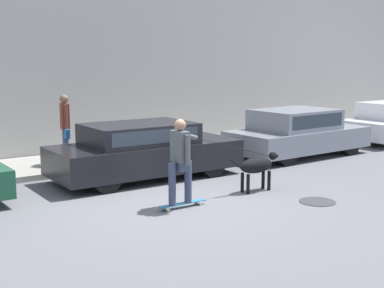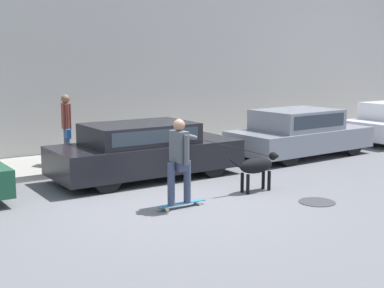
# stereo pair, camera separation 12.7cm
# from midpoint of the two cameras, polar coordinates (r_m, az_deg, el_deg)

# --- Properties ---
(ground_plane) EXTENTS (36.00, 36.00, 0.00)m
(ground_plane) POSITION_cam_midpoint_polar(r_m,az_deg,el_deg) (10.17, -1.98, -6.27)
(ground_plane) COLOR slate
(back_wall) EXTENTS (32.00, 0.30, 5.90)m
(back_wall) POSITION_cam_midpoint_polar(r_m,az_deg,el_deg) (15.05, -14.43, 9.81)
(back_wall) COLOR #B2ADA8
(back_wall) RESTS_ON ground_plane
(sidewalk_curb) EXTENTS (30.00, 2.38, 0.13)m
(sidewalk_curb) POSITION_cam_midpoint_polar(r_m,az_deg,el_deg) (14.03, -12.00, -1.88)
(sidewalk_curb) COLOR gray
(sidewalk_curb) RESTS_ON ground_plane
(parked_car_1) EXTENTS (4.31, 1.81, 1.27)m
(parked_car_1) POSITION_cam_midpoint_polar(r_m,az_deg,el_deg) (12.10, -5.42, -0.76)
(parked_car_1) COLOR black
(parked_car_1) RESTS_ON ground_plane
(parked_car_2) EXTENTS (4.16, 1.92, 1.31)m
(parked_car_2) POSITION_cam_midpoint_polar(r_m,az_deg,el_deg) (15.08, 10.93, 1.13)
(parked_car_2) COLOR black
(parked_car_2) RESTS_ON ground_plane
(dog) EXTENTS (1.28, 0.33, 0.78)m
(dog) POSITION_cam_midpoint_polar(r_m,az_deg,el_deg) (10.98, 6.61, -2.34)
(dog) COLOR black
(dog) RESTS_ON ground_plane
(skateboarder) EXTENTS (2.87, 0.55, 1.63)m
(skateboarder) POSITION_cam_midpoint_polar(r_m,az_deg,el_deg) (9.60, -1.58, -1.46)
(skateboarder) COLOR beige
(skateboarder) RESTS_ON ground_plane
(pedestrian_with_bag) EXTENTS (0.26, 0.65, 1.70)m
(pedestrian_with_bag) POSITION_cam_midpoint_polar(r_m,az_deg,el_deg) (13.37, -13.64, 1.97)
(pedestrian_with_bag) COLOR #3D4760
(pedestrian_with_bag) RESTS_ON sidewalk_curb
(manhole_cover) EXTENTS (0.69, 0.69, 0.01)m
(manhole_cover) POSITION_cam_midpoint_polar(r_m,az_deg,el_deg) (10.47, 12.88, -6.01)
(manhole_cover) COLOR #38383D
(manhole_cover) RESTS_ON ground_plane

